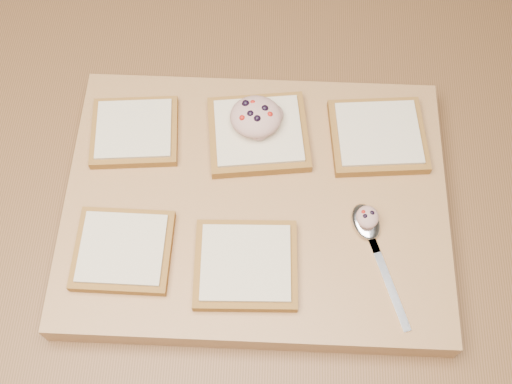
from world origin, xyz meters
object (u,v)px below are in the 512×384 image
(bread_far_center, at_px, (258,133))
(tuna_salad_dollop, at_px, (256,116))
(spoon, at_px, (369,230))
(cutting_board, at_px, (256,204))

(bread_far_center, bearing_deg, tuna_salad_dollop, 110.91)
(tuna_salad_dollop, bearing_deg, bread_far_center, -69.09)
(spoon, bearing_deg, tuna_salad_dollop, 135.71)
(cutting_board, relative_size, bread_far_center, 3.40)
(cutting_board, height_order, tuna_salad_dollop, tuna_salad_dollop)
(cutting_board, xyz_separation_m, bread_far_center, (-0.00, 0.09, 0.03))
(cutting_board, height_order, spoon, spoon)
(cutting_board, distance_m, bread_far_center, 0.09)
(bread_far_center, height_order, spoon, bread_far_center)
(bread_far_center, bearing_deg, cutting_board, -89.52)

